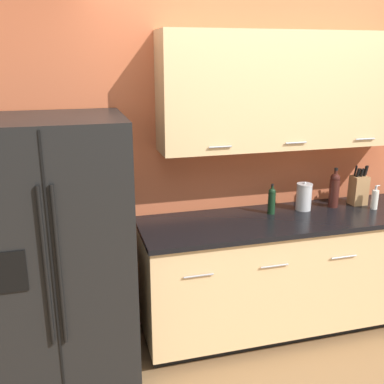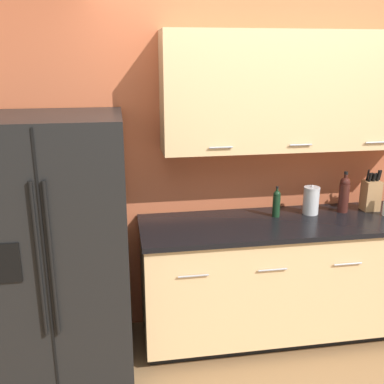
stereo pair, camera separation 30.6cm
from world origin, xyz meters
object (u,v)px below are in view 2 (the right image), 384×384
object	(u,v)px
knife_block	(371,194)
steel_canister	(311,200)
refrigerator	(55,248)
wine_bottle	(344,194)
oil_bottle	(276,203)

from	to	relation	value
knife_block	steel_canister	world-z (taller)	knife_block
refrigerator	wine_bottle	xyz separation A→B (m)	(2.11, 0.18, 0.21)
steel_canister	wine_bottle	bearing A→B (deg)	-0.01
refrigerator	oil_bottle	distance (m)	1.59
knife_block	wine_bottle	distance (m)	0.23
knife_block	oil_bottle	distance (m)	0.76
oil_bottle	steel_canister	bearing A→B (deg)	3.45
refrigerator	knife_block	world-z (taller)	refrigerator
knife_block	oil_bottle	world-z (taller)	knife_block
knife_block	wine_bottle	world-z (taller)	knife_block
refrigerator	steel_canister	distance (m)	1.86
knife_block	steel_canister	distance (m)	0.49
oil_bottle	knife_block	bearing A→B (deg)	1.82
wine_bottle	knife_block	bearing A→B (deg)	1.94
refrigerator	knife_block	xyz separation A→B (m)	(2.33, 0.19, 0.19)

